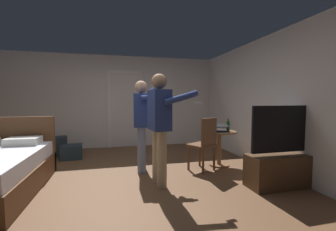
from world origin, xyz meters
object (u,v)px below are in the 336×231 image
at_px(tv_flatscreen, 285,163).
at_px(wooden_chair, 205,142).
at_px(person_striped_shirt, 142,119).
at_px(suitcase_dark, 72,152).
at_px(bottle_on_table, 228,126).
at_px(side_table, 219,142).
at_px(person_blue_shirt, 160,121).
at_px(suitcase_small, 54,146).
at_px(laptop, 219,129).

height_order(tv_flatscreen, wooden_chair, tv_flatscreen).
distance_m(tv_flatscreen, wooden_chair, 1.34).
relative_size(person_striped_shirt, suitcase_dark, 3.72).
relative_size(tv_flatscreen, bottle_on_table, 5.04).
distance_m(tv_flatscreen, person_striped_shirt, 2.46).
height_order(side_table, person_blue_shirt, person_blue_shirt).
xyz_separation_m(tv_flatscreen, wooden_chair, (-0.91, 0.97, 0.19)).
xyz_separation_m(side_table, bottle_on_table, (0.14, -0.08, 0.33)).
relative_size(wooden_chair, suitcase_small, 1.92).
bearing_deg(person_blue_shirt, laptop, 26.50).
xyz_separation_m(side_table, wooden_chair, (-0.42, -0.24, 0.07)).
bearing_deg(suitcase_dark, person_striped_shirt, -46.56).
xyz_separation_m(tv_flatscreen, suitcase_dark, (-3.48, 2.45, -0.20)).
height_order(laptop, person_blue_shirt, person_blue_shirt).
height_order(tv_flatscreen, suitcase_dark, tv_flatscreen).
distance_m(tv_flatscreen, bottle_on_table, 1.26).
relative_size(side_table, person_striped_shirt, 0.42).
bearing_deg(tv_flatscreen, person_striped_shirt, 148.72).
bearing_deg(suitcase_small, suitcase_dark, -42.60).
bearing_deg(tv_flatscreen, suitcase_dark, 144.87).
xyz_separation_m(tv_flatscreen, side_table, (-0.49, 1.21, 0.12)).
bearing_deg(laptop, wooden_chair, -152.03).
relative_size(laptop, wooden_chair, 0.41).
relative_size(tv_flatscreen, laptop, 3.03).
distance_m(tv_flatscreen, person_blue_shirt, 2.02).
xyz_separation_m(wooden_chair, suitcase_dark, (-2.57, 1.48, -0.39)).
bearing_deg(suitcase_dark, tv_flatscreen, -41.71).
bearing_deg(suitcase_small, bottle_on_table, -27.16).
xyz_separation_m(bottle_on_table, suitcase_dark, (-3.13, 1.32, -0.65)).
distance_m(person_blue_shirt, person_striped_shirt, 0.75).
height_order(suitcase_dark, suitcase_small, suitcase_small).
bearing_deg(laptop, person_blue_shirt, -153.50).
bearing_deg(wooden_chair, tv_flatscreen, -46.71).
bearing_deg(laptop, side_table, 44.24).
bearing_deg(tv_flatscreen, side_table, 112.21).
bearing_deg(side_table, person_blue_shirt, -152.82).
distance_m(side_table, suitcase_dark, 3.25).
relative_size(laptop, suitcase_small, 0.79).
xyz_separation_m(wooden_chair, person_blue_shirt, (-0.94, -0.46, 0.46)).
height_order(tv_flatscreen, side_table, tv_flatscreen).
xyz_separation_m(laptop, suitcase_small, (-3.39, 1.67, -0.53)).
relative_size(side_table, suitcase_small, 1.36).
distance_m(tv_flatscreen, suitcase_dark, 4.26).
relative_size(bottle_on_table, wooden_chair, 0.25).
bearing_deg(person_striped_shirt, suitcase_dark, 140.02).
xyz_separation_m(person_blue_shirt, suitcase_dark, (-1.63, 1.94, -0.85)).
distance_m(person_striped_shirt, suitcase_dark, 2.05).
bearing_deg(person_striped_shirt, wooden_chair, -13.52).
height_order(laptop, wooden_chair, wooden_chair).
distance_m(wooden_chair, person_blue_shirt, 1.14).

